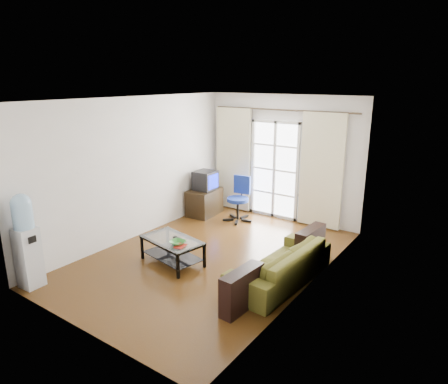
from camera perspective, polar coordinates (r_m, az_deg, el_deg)
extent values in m
plane|color=#523313|center=(7.08, -1.87, -9.27)|extent=(5.20, 5.20, 0.00)
plane|color=white|center=(6.41, -2.10, 13.13)|extent=(5.20, 5.20, 0.00)
cube|color=silver|center=(8.78, 8.33, 4.85)|extent=(3.60, 0.02, 2.70)
cube|color=silver|center=(4.90, -20.69, -4.98)|extent=(3.60, 0.02, 2.70)
cube|color=silver|center=(7.81, -12.60, 3.25)|extent=(0.02, 5.20, 2.70)
cube|color=silver|center=(5.75, 12.49, -1.25)|extent=(0.02, 5.20, 2.70)
cube|color=white|center=(8.87, 7.28, 3.18)|extent=(1.01, 0.02, 2.04)
cube|color=white|center=(8.85, 7.22, 3.16)|extent=(1.16, 0.06, 2.15)
cylinder|color=#4C3F2D|center=(8.56, 8.30, 11.53)|extent=(3.30, 0.04, 0.04)
cube|color=beige|center=(9.30, 1.34, 4.69)|extent=(0.90, 0.07, 2.35)
cube|color=beige|center=(8.33, 13.74, 2.90)|extent=(0.90, 0.07, 2.35)
cube|color=gray|center=(8.63, 12.49, -2.57)|extent=(0.64, 0.12, 0.64)
imported|color=#636622|center=(6.25, 8.03, -10.10)|extent=(2.06, 1.01, 0.57)
cube|color=silver|center=(6.75, -7.44, -6.75)|extent=(1.16, 0.79, 0.01)
cube|color=black|center=(6.87, -7.36, -9.01)|extent=(1.09, 0.72, 0.01)
cube|color=black|center=(7.08, -11.63, -7.73)|extent=(0.05, 0.05, 0.42)
cube|color=black|center=(6.32, -6.61, -10.46)|extent=(0.05, 0.05, 0.42)
cube|color=black|center=(7.36, -8.04, -6.61)|extent=(0.05, 0.05, 0.42)
cube|color=black|center=(6.63, -2.83, -9.05)|extent=(0.05, 0.05, 0.42)
imported|color=#2E7F32|center=(6.53, -6.64, -7.20)|extent=(0.28, 0.28, 0.06)
imported|color=maroon|center=(6.48, -6.82, -7.58)|extent=(0.22, 0.25, 0.02)
cube|color=black|center=(6.76, -6.70, -6.53)|extent=(0.18, 0.08, 0.02)
cube|color=black|center=(9.12, -2.82, -1.42)|extent=(0.60, 0.85, 0.59)
cube|color=black|center=(8.98, -2.71, 1.68)|extent=(0.45, 0.48, 0.43)
cube|color=#0C19E5|center=(8.86, -1.55, 1.50)|extent=(0.03, 0.37, 0.31)
cube|color=black|center=(9.08, -3.66, 1.84)|extent=(0.14, 0.32, 0.28)
cylinder|color=black|center=(8.72, 1.97, -2.57)|extent=(0.05, 0.05, 0.49)
cylinder|color=navy|center=(8.65, 1.99, -1.10)|extent=(0.47, 0.47, 0.07)
cube|color=navy|center=(8.76, 2.60, 1.07)|extent=(0.39, 0.11, 0.41)
cube|color=silver|center=(6.63, -26.13, -8.39)|extent=(0.31, 0.31, 0.93)
cylinder|color=#91BDE1|center=(6.41, -26.83, -3.06)|extent=(0.28, 0.28, 0.37)
sphere|color=#91BDE1|center=(6.36, -27.04, -1.47)|extent=(0.28, 0.28, 0.28)
cube|color=black|center=(6.40, -25.76, -6.13)|extent=(0.05, 0.12, 0.10)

